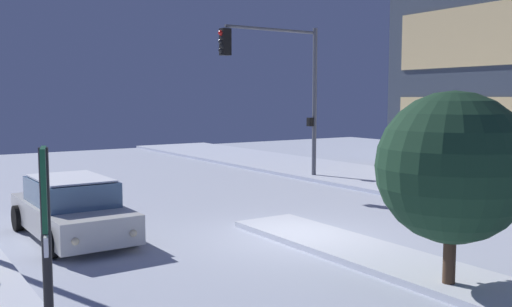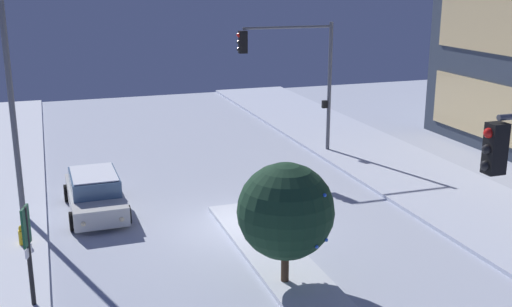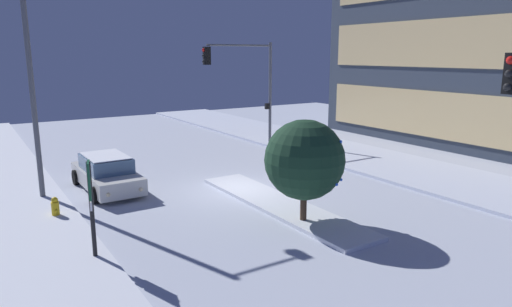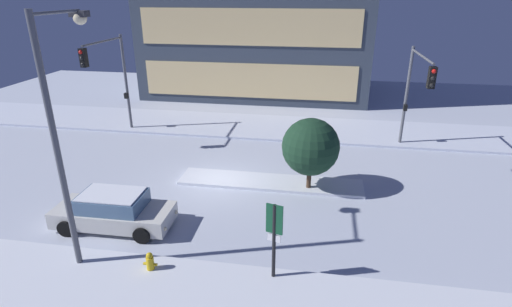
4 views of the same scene
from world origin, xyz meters
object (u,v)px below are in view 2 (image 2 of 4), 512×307
Objects in this scene: traffic_light_corner_far_left at (296,66)px; car_near at (95,193)px; street_lamp_arched at (29,67)px; decorated_tree_median at (286,211)px; parking_info_sign at (28,245)px; fire_hydrant at (23,237)px.

car_near is at bearing 26.24° from traffic_light_corner_far_left.
traffic_light_corner_far_left is (-4.82, 9.77, 3.62)m from car_near.
decorated_tree_median is at bearing -49.91° from street_lamp_arched.
parking_info_sign is at bearing 44.03° from traffic_light_corner_far_left.
traffic_light_corner_far_left is 2.24× the size of parking_info_sign.
parking_info_sign is (6.70, -2.13, 1.09)m from car_near.
decorated_tree_median is (0.86, 6.62, 0.40)m from parking_info_sign.
street_lamp_arched reaches higher than parking_info_sign.
decorated_tree_median reaches higher than car_near.
fire_hydrant is 4.38m from parking_info_sign.
car_near is 5.04m from street_lamp_arched.
parking_info_sign is at bearing -18.60° from car_near.
car_near is at bearing -0.50° from street_lamp_arched.
decorated_tree_median reaches higher than fire_hydrant.
traffic_light_corner_far_left is 14.83m from fire_hydrant.
traffic_light_corner_far_left is at bearing 115.32° from car_near.
decorated_tree_median is at bearing 66.86° from traffic_light_corner_far_left.
car_near reaches higher than fire_hydrant.
car_near is at bearing 87.44° from parking_info_sign.
street_lamp_arched is 2.38× the size of decorated_tree_median.
fire_hydrant is at bearing 31.11° from traffic_light_corner_far_left.
fire_hydrant is at bearing -103.11° from street_lamp_arched.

